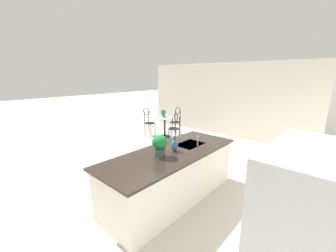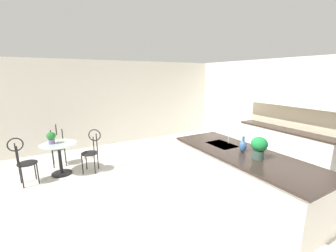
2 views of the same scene
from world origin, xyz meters
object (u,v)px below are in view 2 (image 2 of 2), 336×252
(potted_plant_on_table, at_px, (51,137))
(potted_plant_counter_near, at_px, (259,146))
(chair_toward_desk, at_px, (92,149))
(bistro_table, at_px, (60,156))
(chair_near_window, at_px, (23,159))
(chair_by_island, at_px, (58,143))
(vase_on_counter, at_px, (243,146))

(potted_plant_on_table, bearing_deg, potted_plant_counter_near, 42.18)
(potted_plant_on_table, relative_size, potted_plant_counter_near, 0.73)
(chair_toward_desk, xyz_separation_m, potted_plant_on_table, (-0.29, -0.79, 0.32))
(bistro_table, bearing_deg, chair_near_window, -74.97)
(chair_near_window, xyz_separation_m, potted_plant_counter_near, (2.94, 3.45, 0.56))
(chair_by_island, bearing_deg, vase_on_counter, 39.12)
(potted_plant_counter_near, height_order, vase_on_counter, potted_plant_counter_near)
(vase_on_counter, bearing_deg, chair_near_window, -126.71)
(chair_near_window, relative_size, chair_toward_desk, 1.00)
(bistro_table, relative_size, chair_toward_desk, 0.77)
(bistro_table, xyz_separation_m, chair_toward_desk, (0.22, 0.67, 0.13))
(chair_near_window, bearing_deg, vase_on_counter, 53.29)
(chair_toward_desk, distance_m, potted_plant_counter_near, 3.63)
(chair_near_window, relative_size, vase_on_counter, 3.62)
(chair_near_window, height_order, potted_plant_on_table, chair_near_window)
(chair_toward_desk, relative_size, potted_plant_on_table, 3.85)
(bistro_table, distance_m, potted_plant_counter_near, 4.23)
(chair_by_island, relative_size, potted_plant_on_table, 3.85)
(bistro_table, bearing_deg, potted_plant_on_table, -118.45)
(chair_toward_desk, height_order, potted_plant_on_table, chair_toward_desk)
(vase_on_counter, bearing_deg, bistro_table, -134.75)
(potted_plant_on_table, distance_m, potted_plant_counter_near, 4.32)
(chair_near_window, bearing_deg, potted_plant_on_table, 114.14)
(potted_plant_on_table, xyz_separation_m, potted_plant_counter_near, (3.19, 2.89, 0.24))
(potted_plant_counter_near, distance_m, vase_on_counter, 0.37)
(bistro_table, distance_m, vase_on_counter, 3.99)
(potted_plant_on_table, bearing_deg, bistro_table, 61.55)
(chair_toward_desk, distance_m, potted_plant_on_table, 0.90)
(potted_plant_counter_near, bearing_deg, vase_on_counter, 175.01)
(chair_toward_desk, xyz_separation_m, potted_plant_counter_near, (2.90, 2.10, 0.56))
(bistro_table, height_order, chair_near_window, chair_near_window)
(chair_near_window, distance_m, chair_by_island, 1.09)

